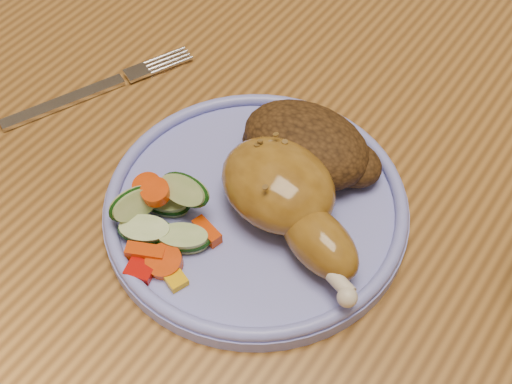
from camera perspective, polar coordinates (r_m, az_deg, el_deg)
dining_table at (r=0.63m, az=5.94°, el=-4.93°), size 0.90×1.40×0.75m
plate at (r=0.54m, az=0.00°, el=-1.37°), size 0.23×0.23×0.01m
plate_rim at (r=0.53m, az=0.00°, el=-0.66°), size 0.23×0.23×0.01m
chicken_leg at (r=0.51m, az=2.56°, el=-0.49°), size 0.15×0.10×0.05m
rice_pilaf at (r=0.55m, az=4.25°, el=3.66°), size 0.11×0.08×0.05m
vegetable_pile at (r=0.52m, az=-7.56°, el=-1.99°), size 0.09×0.09×0.05m
fork at (r=0.65m, az=-13.07°, el=7.88°), size 0.08×0.15×0.00m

